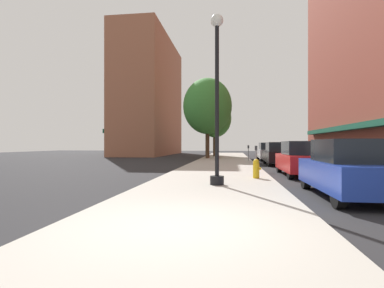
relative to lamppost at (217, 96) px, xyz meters
name	(u,v)px	position (x,y,z in m)	size (l,w,h in m)	color
ground_plane	(276,164)	(3.79, 12.67, -3.20)	(90.00, 90.00, 0.00)	#232326
sidewalk_slab	(223,162)	(-0.21, 13.67, -3.14)	(4.80, 50.00, 0.12)	#A8A399
building_far_background	(150,98)	(-11.22, 31.67, 5.00)	(6.80, 18.00, 16.44)	#9E6047
lamppost	(217,96)	(0.00, 0.00, 0.00)	(0.48, 0.48, 5.90)	black
fire_hydrant	(256,168)	(1.50, 2.19, -2.68)	(0.33, 0.26, 0.79)	gold
parking_meter_near	(256,154)	(1.84, 6.71, -2.25)	(0.14, 0.09, 1.31)	slate
parking_meter_far	(248,151)	(1.84, 14.95, -2.25)	(0.14, 0.09, 1.31)	slate
tree_near	(207,106)	(-1.94, 19.36, 2.08)	(4.83, 4.83, 7.96)	#422D1E
tree_mid	(215,119)	(-1.53, 24.66, 1.31)	(3.87, 3.87, 6.64)	#4C3823
car_blue	(348,169)	(3.79, -1.37, -2.39)	(1.80, 4.30, 1.66)	black
car_red	(301,159)	(3.79, 4.52, -2.39)	(1.80, 4.30, 1.66)	black
car_black	(278,154)	(3.79, 11.87, -2.39)	(1.80, 4.30, 1.66)	black
car_silver	(268,152)	(3.79, 17.76, -2.39)	(1.80, 4.30, 1.66)	black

